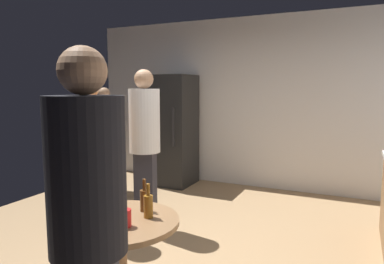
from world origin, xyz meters
The scene contains 12 objects.
ground_plane centered at (0.00, 0.00, -0.05)m, with size 5.20×5.20×0.10m, color #9E7C56.
wall_back centered at (0.00, 2.63, 1.35)m, with size 5.32×0.06×2.70m, color silver.
refrigerator centered at (-1.07, 2.20, 0.90)m, with size 0.70×0.68×1.80m.
foreground_table centered at (0.31, -1.09, 0.63)m, with size 0.80×0.80×0.73m.
beer_bottle_amber centered at (0.47, -0.98, 0.82)m, with size 0.06×0.06×0.23m.
beer_bottle_brown centered at (0.38, -0.89, 0.82)m, with size 0.06×0.06×0.23m.
beer_bottle_green centered at (0.11, -1.06, 0.82)m, with size 0.06×0.06×0.23m.
plastic_cup_red centered at (0.42, -1.18, 0.79)m, with size 0.08×0.08×0.11m, color red.
person_in_white_shirt centered at (-0.43, 0.37, 1.05)m, with size 0.41×0.41×1.79m.
person_in_navy_shirt centered at (-1.81, 1.41, 0.93)m, with size 0.47×0.47×1.60m.
person_in_orange_shirt centered at (-0.82, -0.04, 0.98)m, with size 0.48×0.48×1.68m.
person_in_black_shirt centered at (0.65, -1.75, 1.04)m, with size 0.44×0.44×1.77m.
Camera 1 is at (1.69, -2.91, 1.59)m, focal length 33.15 mm.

